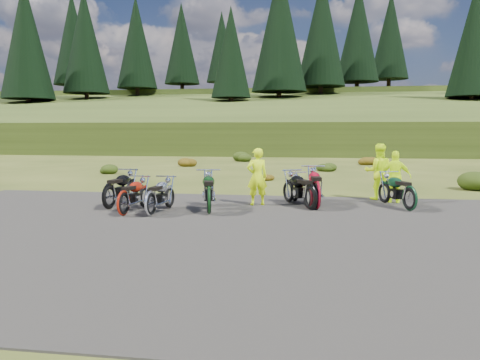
% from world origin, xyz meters
% --- Properties ---
extents(ground, '(300.00, 300.00, 0.00)m').
position_xyz_m(ground, '(0.00, 0.00, 0.00)').
color(ground, '#394316').
rests_on(ground, ground).
extents(gravel_pad, '(20.00, 12.00, 0.04)m').
position_xyz_m(gravel_pad, '(0.00, -2.00, 0.00)').
color(gravel_pad, black).
rests_on(gravel_pad, ground).
extents(hill_slope, '(300.00, 45.97, 9.37)m').
position_xyz_m(hill_slope, '(0.00, 50.00, 0.00)').
color(hill_slope, '#334416').
rests_on(hill_slope, ground).
extents(hill_plateau, '(300.00, 90.00, 9.17)m').
position_xyz_m(hill_plateau, '(0.00, 110.00, 0.00)').
color(hill_plateau, '#334416').
rests_on(hill_plateau, ground).
extents(conifer_14, '(5.28, 5.28, 14.00)m').
position_xyz_m(conifer_14, '(-51.00, 70.00, 16.55)').
color(conifer_14, black).
rests_on(conifer_14, ground).
extents(conifer_15, '(7.92, 7.92, 20.00)m').
position_xyz_m(conifer_15, '(-45.00, 76.00, 20.16)').
color(conifer_15, black).
rests_on(conifer_15, ground).
extents(conifer_16, '(7.48, 7.48, 19.00)m').
position_xyz_m(conifer_16, '(-39.00, 51.00, 15.28)').
color(conifer_16, black).
rests_on(conifer_16, ground).
extents(conifer_17, '(7.04, 7.04, 18.00)m').
position_xyz_m(conifer_17, '(-33.00, 57.00, 15.97)').
color(conifer_17, black).
rests_on(conifer_17, ground).
extents(conifer_18, '(6.60, 6.60, 17.00)m').
position_xyz_m(conifer_18, '(-27.00, 63.00, 16.66)').
color(conifer_18, black).
rests_on(conifer_18, ground).
extents(conifer_19, '(6.16, 6.16, 16.00)m').
position_xyz_m(conifer_19, '(-21.00, 69.00, 17.36)').
color(conifer_19, black).
rests_on(conifer_19, ground).
extents(conifer_20, '(5.72, 5.72, 15.00)m').
position_xyz_m(conifer_20, '(-15.00, 75.00, 17.65)').
color(conifer_20, black).
rests_on(conifer_20, ground).
extents(conifer_21, '(5.28, 5.28, 14.00)m').
position_xyz_m(conifer_21, '(-9.00, 50.00, 12.56)').
color(conifer_21, black).
rests_on(conifer_21, ground).
extents(conifer_22, '(7.92, 7.92, 20.00)m').
position_xyz_m(conifer_22, '(-3.00, 56.00, 16.77)').
color(conifer_22, black).
rests_on(conifer_22, ground).
extents(conifer_23, '(7.48, 7.48, 19.00)m').
position_xyz_m(conifer_23, '(3.00, 62.00, 17.47)').
color(conifer_23, black).
rests_on(conifer_23, ground).
extents(conifer_24, '(7.04, 7.04, 18.00)m').
position_xyz_m(conifer_24, '(9.00, 68.00, 18.16)').
color(conifer_24, black).
rests_on(conifer_24, ground).
extents(conifer_25, '(6.60, 6.60, 17.00)m').
position_xyz_m(conifer_25, '(15.00, 74.00, 18.66)').
color(conifer_25, black).
rests_on(conifer_25, ground).
extents(conifer_26, '(6.16, 6.16, 16.00)m').
position_xyz_m(conifer_26, '(21.00, 49.00, 13.37)').
color(conifer_26, black).
rests_on(conifer_26, ground).
extents(shrub_1, '(1.03, 1.03, 0.61)m').
position_xyz_m(shrub_1, '(-9.10, 11.30, 0.31)').
color(shrub_1, black).
rests_on(shrub_1, ground).
extents(shrub_2, '(1.30, 1.30, 0.77)m').
position_xyz_m(shrub_2, '(-6.20, 16.60, 0.38)').
color(shrub_2, '#663B0C').
rests_on(shrub_2, ground).
extents(shrub_3, '(1.56, 1.56, 0.92)m').
position_xyz_m(shrub_3, '(-3.30, 21.90, 0.46)').
color(shrub_3, black).
rests_on(shrub_3, ground).
extents(shrub_4, '(0.77, 0.77, 0.45)m').
position_xyz_m(shrub_4, '(-0.40, 9.20, 0.23)').
color(shrub_4, '#663B0C').
rests_on(shrub_4, ground).
extents(shrub_5, '(1.03, 1.03, 0.61)m').
position_xyz_m(shrub_5, '(2.50, 14.50, 0.31)').
color(shrub_5, black).
rests_on(shrub_5, ground).
extents(shrub_6, '(1.30, 1.30, 0.77)m').
position_xyz_m(shrub_6, '(5.40, 19.80, 0.38)').
color(shrub_6, '#663B0C').
rests_on(shrub_6, ground).
extents(motorcycle_0, '(0.92, 2.19, 1.12)m').
position_xyz_m(motorcycle_0, '(-4.15, 0.43, 0.00)').
color(motorcycle_0, black).
rests_on(motorcycle_0, ground).
extents(motorcycle_1, '(0.83, 1.98, 1.01)m').
position_xyz_m(motorcycle_1, '(-3.33, -0.47, 0.00)').
color(motorcycle_1, '#9B1B0B').
rests_on(motorcycle_1, ground).
extents(motorcycle_2, '(1.22, 2.33, 1.16)m').
position_xyz_m(motorcycle_2, '(-1.09, 0.09, 0.00)').
color(motorcycle_2, black).
rests_on(motorcycle_2, ground).
extents(motorcycle_3, '(0.83, 1.99, 1.01)m').
position_xyz_m(motorcycle_3, '(-2.58, -0.42, 0.00)').
color(motorcycle_3, silver).
rests_on(motorcycle_3, ground).
extents(motorcycle_4, '(1.27, 2.05, 1.02)m').
position_xyz_m(motorcycle_4, '(1.60, 1.41, 0.00)').
color(motorcycle_4, '#440B0F').
rests_on(motorcycle_4, ground).
extents(motorcycle_5, '(1.65, 2.18, 1.10)m').
position_xyz_m(motorcycle_5, '(1.67, 1.23, 0.00)').
color(motorcycle_5, black).
rests_on(motorcycle_5, ground).
extents(motorcycle_6, '(1.01, 2.38, 1.21)m').
position_xyz_m(motorcycle_6, '(1.87, 1.40, 0.00)').
color(motorcycle_6, maroon).
rests_on(motorcycle_6, ground).
extents(motorcycle_7, '(1.40, 2.14, 1.07)m').
position_xyz_m(motorcycle_7, '(4.47, 1.47, 0.00)').
color(motorcycle_7, '#0E331B').
rests_on(motorcycle_7, ground).
extents(person_middle, '(0.74, 0.61, 1.76)m').
position_xyz_m(person_middle, '(0.03, 1.87, 0.88)').
color(person_middle, '#D2F70D').
rests_on(person_middle, ground).
extents(person_right_a, '(0.91, 0.71, 1.86)m').
position_xyz_m(person_right_a, '(3.89, 3.67, 0.93)').
color(person_right_a, '#D2F70D').
rests_on(person_right_a, ground).
extents(person_right_b, '(1.02, 0.55, 1.65)m').
position_xyz_m(person_right_b, '(4.32, 3.01, 0.83)').
color(person_right_b, '#D2F70D').
rests_on(person_right_b, ground).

